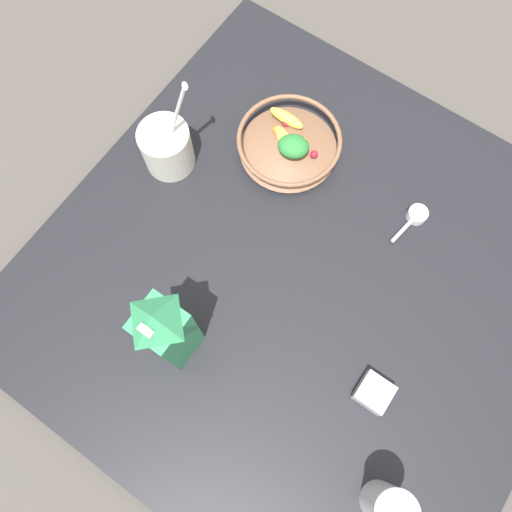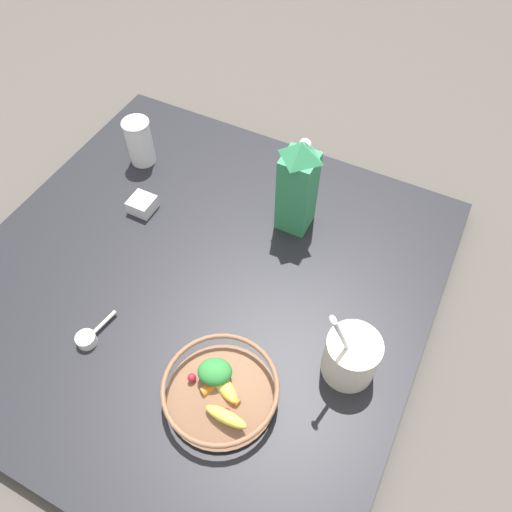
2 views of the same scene
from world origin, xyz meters
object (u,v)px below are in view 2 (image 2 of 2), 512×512
(yogurt_tub, at_px, (351,355))
(spice_jar, at_px, (143,205))
(milk_carton, at_px, (298,186))
(drinking_cup, at_px, (139,141))
(fruit_bowl, at_px, (221,390))

(yogurt_tub, distance_m, spice_jar, 0.63)
(yogurt_tub, bearing_deg, milk_carton, -50.39)
(drinking_cup, bearing_deg, spice_jar, 124.21)
(fruit_bowl, height_order, yogurt_tub, yogurt_tub)
(milk_carton, relative_size, spice_jar, 4.30)
(drinking_cup, distance_m, spice_jar, 0.19)
(yogurt_tub, height_order, spice_jar, yogurt_tub)
(yogurt_tub, bearing_deg, spice_jar, -15.81)
(fruit_bowl, xyz_separation_m, milk_carton, (0.06, -0.47, 0.09))
(milk_carton, bearing_deg, spice_jar, 20.36)
(yogurt_tub, bearing_deg, fruit_bowl, 39.98)
(drinking_cup, bearing_deg, milk_carton, 177.75)
(milk_carton, distance_m, yogurt_tub, 0.40)
(drinking_cup, relative_size, spice_jar, 2.19)
(fruit_bowl, distance_m, drinking_cup, 0.71)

